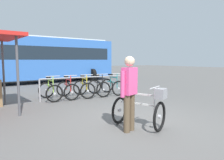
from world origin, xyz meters
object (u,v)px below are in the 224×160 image
at_px(bus_distant, 42,57).
at_px(racked_bike_teal, 113,86).
at_px(featured_bicycle, 142,109).
at_px(racked_bike_yellow, 84,88).
at_px(person_with_featured_bike, 129,90).
at_px(racked_bike_lime, 50,91).
at_px(racked_bike_red, 68,89).
at_px(racked_bike_black, 99,87).

bearing_deg(bus_distant, racked_bike_teal, -80.20).
bearing_deg(bus_distant, featured_bicycle, -94.85).
xyz_separation_m(racked_bike_yellow, person_with_featured_bike, (-1.08, -4.27, 0.54)).
relative_size(racked_bike_lime, bus_distant, 0.11).
height_order(racked_bike_red, racked_bike_teal, same).
xyz_separation_m(racked_bike_yellow, racked_bike_black, (0.70, -0.06, -0.00)).
relative_size(racked_bike_red, featured_bicycle, 0.93).
height_order(featured_bicycle, person_with_featured_bike, person_with_featured_bike).
bearing_deg(racked_bike_red, person_with_featured_bike, -95.06).
bearing_deg(racked_bike_lime, racked_bike_yellow, -4.92).
height_order(racked_bike_lime, racked_bike_black, same).
relative_size(racked_bike_teal, featured_bicycle, 0.91).
bearing_deg(racked_bike_teal, person_with_featured_bike, -120.80).
height_order(racked_bike_black, person_with_featured_bike, person_with_featured_bike).
bearing_deg(racked_bike_red, bus_distant, 82.06).
bearing_deg(racked_bike_red, featured_bicycle, -90.09).
height_order(racked_bike_yellow, bus_distant, bus_distant).
bearing_deg(featured_bicycle, racked_bike_black, 71.61).
xyz_separation_m(racked_bike_black, bus_distant, (-0.47, 6.72, 1.37)).
height_order(featured_bicycle, bus_distant, bus_distant).
xyz_separation_m(racked_bike_lime, racked_bike_red, (0.70, -0.06, 0.00)).
relative_size(racked_bike_yellow, featured_bicycle, 0.94).
distance_m(racked_bike_teal, person_with_featured_bike, 4.87).
distance_m(racked_bike_red, featured_bicycle, 4.34).
distance_m(racked_bike_yellow, person_with_featured_bike, 4.44).
bearing_deg(racked_bike_red, racked_bike_black, -4.92).
distance_m(racked_bike_yellow, racked_bike_teal, 1.40).
bearing_deg(racked_bike_yellow, bus_distant, 88.07).
distance_m(racked_bike_lime, person_with_featured_bike, 4.44).
relative_size(racked_bike_lime, racked_bike_black, 0.92).
bearing_deg(racked_bike_black, person_with_featured_bike, -112.88).
height_order(racked_bike_red, bus_distant, bus_distant).
relative_size(racked_bike_lime, person_with_featured_bike, 0.67).
bearing_deg(person_with_featured_bike, racked_bike_teal, 59.20).
bearing_deg(featured_bicycle, person_with_featured_bike, 179.65).
distance_m(racked_bike_yellow, featured_bicycle, 4.33).
distance_m(racked_bike_black, racked_bike_teal, 0.70).
height_order(racked_bike_lime, racked_bike_yellow, same).
xyz_separation_m(racked_bike_lime, racked_bike_black, (2.09, -0.18, 0.00)).
height_order(racked_bike_red, person_with_featured_bike, person_with_featured_bike).
distance_m(racked_bike_black, featured_bicycle, 4.44).
distance_m(racked_bike_red, racked_bike_teal, 2.10).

